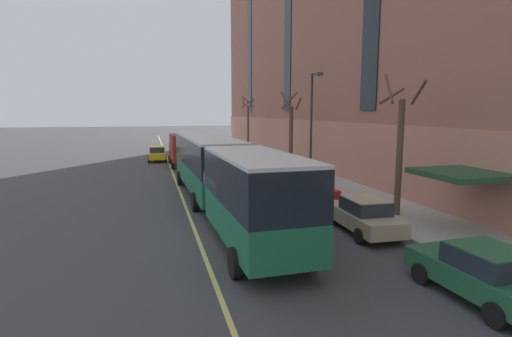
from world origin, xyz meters
name	(u,v)px	position (x,y,z in m)	size (l,w,h in m)	color
ground_plane	(232,235)	(0.00, 0.00, 0.00)	(260.00, 260.00, 0.00)	#424244
sidewalk	(379,205)	(8.98, 3.00, 0.07)	(4.34, 160.00, 0.15)	#ADA89E
city_bus	(220,171)	(0.25, 4.20, 2.15)	(3.40, 20.34, 3.72)	#1E704C
parked_car_green_0	(483,273)	(5.60, -7.57, 0.78)	(2.15, 4.32, 1.56)	#23603D
parked_car_red_1	(309,187)	(5.76, 5.43, 0.78)	(2.01, 4.84, 1.56)	#B21E19
parked_car_champagne_2	(363,215)	(5.58, -1.11, 0.78)	(2.01, 4.60, 1.56)	#BCAD89
parked_car_black_4	(253,161)	(5.66, 18.41, 0.78)	(2.08, 4.35, 1.56)	black
parked_car_white_6	(234,152)	(5.71, 26.96, 0.78)	(1.96, 4.52, 1.56)	silver
parked_car_navy_7	(222,147)	(5.56, 33.78, 0.78)	(1.90, 4.52, 1.56)	navy
box_truck	(183,148)	(-0.27, 21.98, 1.75)	(2.42, 6.59, 3.12)	maroon
taxi_cab	(157,154)	(-2.53, 27.28, 0.78)	(1.97, 4.44, 1.56)	yellow
street_tree_mid_block	(399,147)	(8.51, 0.75, 3.49)	(1.91, 1.88, 6.92)	brown
street_tree_far_uptown	(291,133)	(8.51, 16.27, 3.42)	(1.67, 1.68, 6.79)	brown
street_tree_far_downtown	(248,124)	(8.51, 31.76, 3.66)	(1.88, 1.91, 6.93)	brown
street_lamp	(313,119)	(7.41, 9.00, 4.75)	(0.36, 1.48, 7.60)	#2D2D30
lane_centerline	(190,219)	(-1.45, 3.00, 0.00)	(0.16, 140.00, 0.01)	#E0D66B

